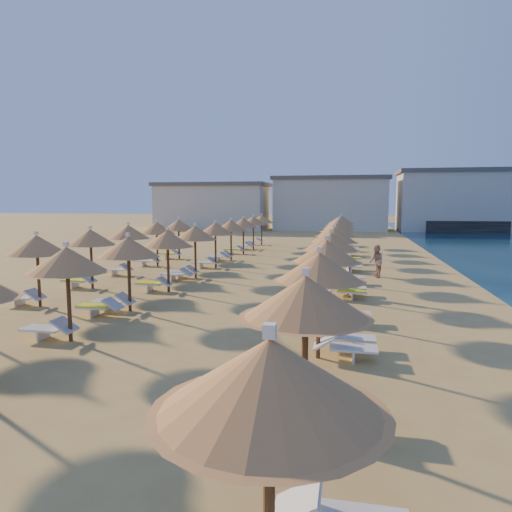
% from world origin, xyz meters
% --- Properties ---
extents(ground, '(220.00, 220.00, 0.00)m').
position_xyz_m(ground, '(0.00, 0.00, 0.00)').
color(ground, tan).
rests_on(ground, ground).
extents(hotel_blocks, '(48.63, 11.00, 8.10)m').
position_xyz_m(hotel_blocks, '(2.52, 45.97, 3.70)').
color(hotel_blocks, beige).
rests_on(hotel_blocks, ground).
extents(parasol_row_east, '(2.37, 39.13, 2.89)m').
position_xyz_m(parasol_row_east, '(3.11, 4.43, 2.33)').
color(parasol_row_east, brown).
rests_on(parasol_row_east, ground).
extents(parasol_row_west, '(2.37, 39.13, 2.89)m').
position_xyz_m(parasol_row_west, '(-4.02, 4.43, 2.33)').
color(parasol_row_west, brown).
rests_on(parasol_row_west, ground).
extents(parasol_row_inland, '(2.37, 20.75, 2.89)m').
position_xyz_m(parasol_row_inland, '(-7.77, 2.59, 2.33)').
color(parasol_row_inland, brown).
rests_on(parasol_row_inland, ground).
extents(loungers, '(13.88, 38.29, 0.66)m').
position_xyz_m(loungers, '(-1.62, 4.11, 0.34)').
color(loungers, silver).
rests_on(loungers, ground).
extents(beachgoer_a, '(0.40, 0.59, 1.57)m').
position_xyz_m(beachgoer_a, '(3.84, 1.34, 0.79)').
color(beachgoer_a, tan).
rests_on(beachgoer_a, ground).
extents(beachgoer_b, '(0.83, 0.97, 1.73)m').
position_xyz_m(beachgoer_b, '(5.29, 6.55, 0.86)').
color(beachgoer_b, tan).
rests_on(beachgoer_b, ground).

